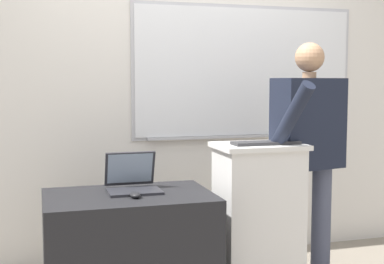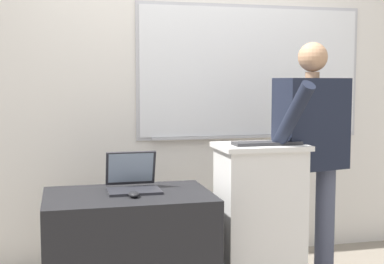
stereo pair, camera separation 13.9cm
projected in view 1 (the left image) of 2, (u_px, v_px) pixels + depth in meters
name	position (u px, v px, depth m)	size (l,w,h in m)	color
back_wall	(178.00, 68.00, 4.08)	(6.40, 0.17, 2.93)	silver
lectern_podium	(258.00, 219.00, 3.40)	(0.54, 0.40, 0.97)	silver
side_desk	(129.00, 253.00, 3.14)	(0.97, 0.65, 0.71)	black
person_presenter	(308.00, 146.00, 3.51)	(0.64, 0.60, 1.61)	#474C60
laptop	(132.00, 180.00, 3.21)	(0.31, 0.31, 0.23)	#28282D
wireless_keyboard	(266.00, 143.00, 3.31)	(0.42, 0.14, 0.02)	#2D2D30
computer_mouse_by_laptop	(135.00, 195.00, 3.01)	(0.06, 0.10, 0.03)	black
computer_mouse_by_keyboard	(294.00, 141.00, 3.38)	(0.06, 0.10, 0.03)	silver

